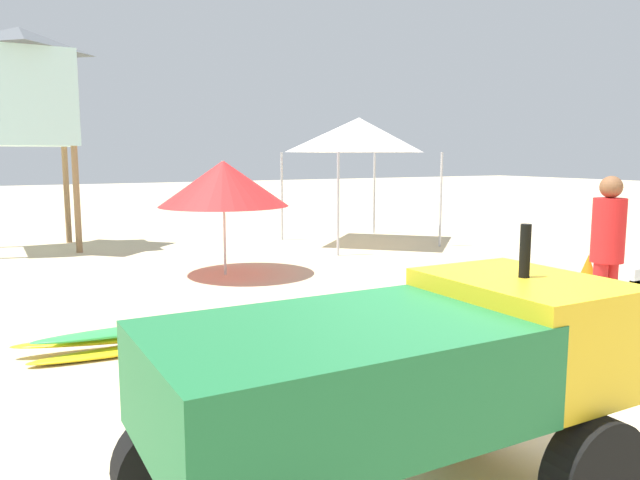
# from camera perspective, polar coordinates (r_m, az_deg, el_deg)

# --- Properties ---
(ground) EXTENTS (80.00, 80.00, 0.00)m
(ground) POSITION_cam_1_polar(r_m,az_deg,el_deg) (4.74, 17.02, -15.83)
(ground) COLOR beige
(utility_cart) EXTENTS (2.56, 1.29, 1.50)m
(utility_cart) POSITION_cam_1_polar(r_m,az_deg,el_deg) (3.19, 7.97, -12.19)
(utility_cart) COLOR #1E6B38
(utility_cart) RESTS_ON ground
(stacked_plastic_chairs) EXTENTS (0.48, 0.48, 1.02)m
(stacked_plastic_chairs) POSITION_cam_1_polar(r_m,az_deg,el_deg) (5.57, 27.08, -6.21)
(stacked_plastic_chairs) COLOR silver
(stacked_plastic_chairs) RESTS_ON ground
(surfboard_pile) EXTENTS (2.57, 0.78, 0.24)m
(surfboard_pile) POSITION_cam_1_polar(r_m,az_deg,el_deg) (6.30, -15.16, -8.61)
(surfboard_pile) COLOR yellow
(surfboard_pile) RESTS_ON ground
(lifeguard_near_left) EXTENTS (0.32, 0.32, 1.68)m
(lifeguard_near_left) POSITION_cam_1_polar(r_m,az_deg,el_deg) (6.79, 25.10, -0.62)
(lifeguard_near_left) COLOR red
(lifeguard_near_left) RESTS_ON ground
(popup_canopy) EXTENTS (2.51, 2.51, 2.66)m
(popup_canopy) POSITION_cam_1_polar(r_m,az_deg,el_deg) (13.16, 3.63, 9.67)
(popup_canopy) COLOR #B2B2B7
(popup_canopy) RESTS_ON ground
(lifeguard_tower) EXTENTS (1.98, 1.98, 4.31)m
(lifeguard_tower) POSITION_cam_1_polar(r_m,az_deg,el_deg) (13.50, -25.91, 12.66)
(lifeguard_tower) COLOR olive
(lifeguard_tower) RESTS_ON ground
(beach_umbrella_left) EXTENTS (2.03, 2.03, 1.80)m
(beach_umbrella_left) POSITION_cam_1_polar(r_m,az_deg,el_deg) (9.70, -8.94, 5.20)
(beach_umbrella_left) COLOR beige
(beach_umbrella_left) RESTS_ON ground
(traffic_cone_near) EXTENTS (0.40, 0.40, 0.57)m
(traffic_cone_near) POSITION_cam_1_polar(r_m,az_deg,el_deg) (8.94, 23.57, -3.06)
(traffic_cone_near) COLOR orange
(traffic_cone_near) RESTS_ON ground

